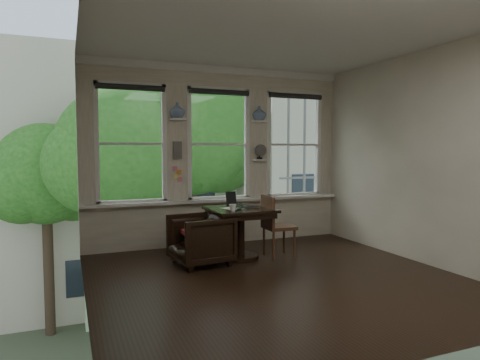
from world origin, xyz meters
name	(u,v)px	position (x,y,z in m)	size (l,w,h in m)	color
ground	(278,279)	(0.00, 0.00, 0.00)	(4.50, 4.50, 0.00)	black
ceiling	(279,33)	(0.00, 0.00, 3.00)	(4.50, 4.50, 0.00)	silver
wall_back	(218,156)	(0.00, 2.25, 1.50)	(4.50, 4.50, 0.00)	silver
wall_front	(419,164)	(0.00, -2.25, 1.50)	(4.50, 4.50, 0.00)	silver
wall_left	(82,160)	(-2.25, 0.00, 1.50)	(4.50, 4.50, 0.00)	silver
wall_right	(420,157)	(2.25, 0.00, 1.50)	(4.50, 4.50, 0.00)	silver
window_left	(131,144)	(-1.45, 2.25, 1.70)	(1.10, 0.12, 1.90)	white
window_center	(218,144)	(0.00, 2.25, 1.70)	(1.10, 0.12, 1.90)	white
window_right	(293,145)	(1.45, 2.25, 1.70)	(1.10, 0.12, 1.90)	white
shelf_left	(177,119)	(-0.72, 2.15, 2.10)	(0.26, 0.16, 0.03)	white
shelf_right	(259,121)	(0.72, 2.15, 2.10)	(0.26, 0.16, 0.03)	white
intercom	(177,150)	(-0.72, 2.18, 1.60)	(0.14, 0.06, 0.28)	#59544F
sticky_notes	(177,172)	(-0.72, 2.19, 1.25)	(0.16, 0.01, 0.24)	pink
desk_fan	(260,154)	(0.72, 2.13, 1.53)	(0.20, 0.20, 0.24)	#59544F
vase_left	(177,110)	(-0.72, 2.15, 2.24)	(0.24, 0.24, 0.25)	silver
vase_right	(259,113)	(0.72, 2.15, 2.24)	(0.24, 0.24, 0.25)	silver
table	(240,233)	(-0.05, 1.12, 0.38)	(0.90, 0.90, 0.75)	black
armchair_left	(200,240)	(-0.69, 1.01, 0.35)	(0.75, 0.78, 0.71)	black
cushion_red	(200,233)	(-0.69, 1.01, 0.45)	(0.45, 0.45, 0.06)	maroon
side_chair_right	(279,226)	(0.53, 1.00, 0.46)	(0.42, 0.42, 0.92)	#3F2B16
laptop	(248,207)	(0.07, 1.10, 0.76)	(0.32, 0.21, 0.03)	black
mug	(233,208)	(-0.27, 0.84, 0.80)	(0.11, 0.11, 0.10)	white
drinking_glass	(238,206)	(-0.14, 0.97, 0.80)	(0.12, 0.12, 0.10)	white
tablet	(231,199)	(-0.09, 1.40, 0.86)	(0.16, 0.02, 0.22)	black
papers	(232,208)	(-0.18, 1.12, 0.75)	(0.22, 0.30, 0.00)	silver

